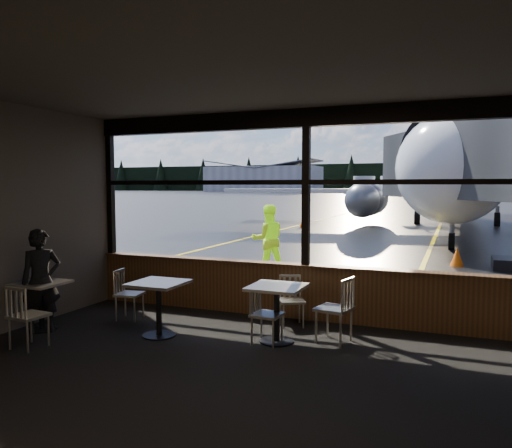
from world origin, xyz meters
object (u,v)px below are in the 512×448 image
Objects in this scene: cone_wing at (302,223)px; airliner at (458,134)px; cafe_table_near at (277,314)px; chair_near_w at (267,315)px; passenger at (41,281)px; cone_nose at (457,257)px; cafe_table_left at (41,306)px; chair_near_n at (292,301)px; chair_left_s at (29,316)px; ground_crew at (268,239)px; cafe_table_mid at (159,309)px; chair_near_e at (334,310)px; chair_mid_w at (130,295)px.

airliner is at bearing 26.91° from cone_wing.
chair_near_w reaches higher than cafe_table_near.
passenger is 20.54m from cone_wing.
cone_nose is at bearing 1.83° from passenger.
passenger is at bearing -102.86° from airliner.
chair_near_w is (-2.45, -23.67, -4.72)m from airliner.
chair_near_n is at bearing 25.31° from cafe_table_left.
cone_wing is (-2.36, 21.09, -0.23)m from chair_left_s.
airliner is 40.71× the size of cafe_table_near.
airliner is at bearing 84.30° from cafe_table_near.
chair_left_s is (0.50, -0.72, 0.07)m from cafe_table_left.
chair_left_s is (-3.02, -2.38, 0.04)m from chair_near_n.
passenger is 0.90× the size of ground_crew.
cafe_table_mid is at bearing -99.03° from airliner.
chair_left_s reaches higher than chair_near_n.
airliner is at bearing 90.18° from cone_nose.
cafe_table_near is at bearing 12.46° from cafe_table_left.
passenger is at bearing -39.57° from cafe_table_left.
chair_near_e is 1.82× the size of cone_nose.
cone_wing is at bearing 29.72° from chair_near_e.
chair_near_w is 0.98× the size of chair_mid_w.
chair_left_s is (-5.43, -25.05, -4.69)m from airliner.
cafe_table_mid is 0.99× the size of chair_near_w.
airliner is at bearing 76.31° from cafe_table_left.
cafe_table_left is at bearing 116.07° from chair_near_e.
chair_near_w reaches higher than chair_near_n.
chair_left_s reaches higher than cafe_table_near.
cafe_table_near reaches higher than cone_nose.
cone_wing is (-5.39, 18.71, -0.19)m from chair_near_n.
passenger is at bearing -84.57° from cone_wing.
cone_nose is at bearing 56.71° from cafe_table_left.
cone_nose is (4.12, 8.69, -0.15)m from cafe_table_mid.
cafe_table_left is 10.89m from cone_nose.
chair_near_n reaches higher than cafe_table_left.
chair_near_w is at bearing 10.80° from cafe_table_left.
cafe_table_near is 0.82m from chair_near_e.
chair_near_e is 8.18m from cone_nose.
chair_mid_w is at bearing -81.91° from cone_wing.
cafe_table_left reaches higher than cone_nose.
ground_crew is 3.35× the size of cone_nose.
chair_mid_w is at bearing 147.53° from cafe_table_mid.
passenger reaches higher than cone_nose.
cafe_table_mid is 9.62m from cone_nose.
chair_mid_w is 5.01m from ground_crew.
chair_near_e reaches higher than cafe_table_left.
ground_crew is (-0.36, 5.57, 0.47)m from cafe_table_mid.
ground_crew reaches higher than chair_near_e.
chair_left_s reaches higher than cone_wing.
chair_left_s is 2.09× the size of cone_wing.
chair_near_e is 1.00m from chair_near_n.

